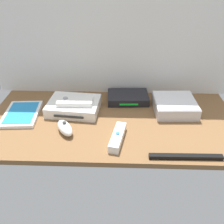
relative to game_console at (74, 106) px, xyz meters
The scene contains 10 objects.
ground_plane 18.03cm from the game_console, 22.89° to the right, with size 100.00×48.00×2.00cm, color brown.
back_wall 38.32cm from the game_console, 47.26° to the left, with size 110.00×1.20×64.00cm, color white.
game_console is the anchor object (origin of this frame).
mini_computer 42.43cm from the game_console, ahead, with size 17.64×17.64×5.30cm.
game_case 21.52cm from the game_console, 167.70° to the right, with size 14.94×19.93×1.56cm.
network_router 24.72cm from the game_console, 21.62° to the left, with size 18.55×13.00×3.40cm.
remote_wand 27.07cm from the game_console, 46.06° to the right, with size 6.33×15.21×3.40cm.
remote_nunchuk 15.37cm from the game_console, 93.01° to the right, with size 9.09×10.80×5.10cm.
remote_classic_pad 3.49cm from the game_console, 45.01° to the right, with size 14.59×8.34×2.40cm.
sensor_bar 49.71cm from the game_console, 34.18° to the right, with size 24.00×1.80×1.40cm, color black.
Camera 1 is at (2.83, -81.62, 56.38)cm, focal length 39.68 mm.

